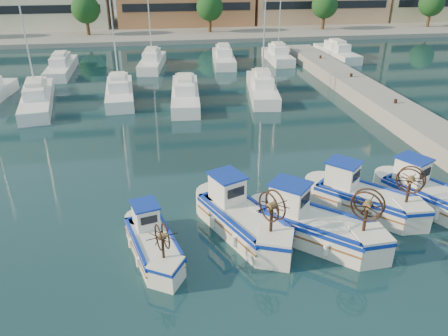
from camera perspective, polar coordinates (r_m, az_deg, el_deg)
ground at (r=19.32m, az=6.42°, el=-9.41°), size 300.00×300.00×0.00m
quay at (r=30.87m, az=26.50°, el=3.20°), size 3.00×60.00×1.20m
yacht_marina at (r=44.04m, az=-6.94°, el=11.88°), size 38.64×24.09×11.50m
fishing_boat_a at (r=18.30m, az=-9.31°, el=-9.32°), size 2.47×4.00×2.42m
fishing_boat_b at (r=19.32m, az=2.24°, el=-6.27°), size 3.67×5.04×3.03m
fishing_boat_c at (r=19.18m, az=11.52°, el=-7.04°), size 4.87×4.67×3.10m
fishing_boat_d at (r=21.90m, az=17.57°, el=-3.50°), size 4.45×4.53×2.92m
fishing_boat_e at (r=23.32m, az=25.25°, el=-3.03°), size 3.82×4.82×2.92m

